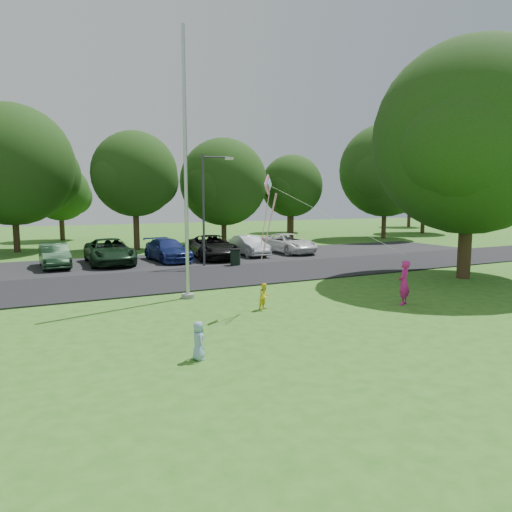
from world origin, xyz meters
name	(u,v)px	position (x,y,z in m)	size (l,w,h in m)	color
ground	(342,317)	(0.00, 0.00, 0.00)	(120.00, 120.00, 0.00)	#2D671B
park_road	(230,275)	(0.00, 9.00, 0.03)	(60.00, 6.00, 0.06)	black
parking_strip	(189,260)	(0.00, 15.50, 0.03)	(42.00, 7.00, 0.06)	black
flagpole	(186,188)	(-3.50, 5.00, 4.17)	(0.50, 0.50, 10.00)	#B7BABF
street_lamp	(208,200)	(0.15, 12.37, 3.74)	(1.70, 0.69, 6.22)	#3F3F44
trash_can	(235,257)	(1.59, 11.91, 0.49)	(0.62, 0.62, 0.98)	black
big_tree	(471,142)	(9.66, 3.25, 6.37)	(9.56, 8.96, 11.08)	#332316
tree_row	(171,175)	(1.59, 24.23, 5.71)	(64.35, 11.94, 10.88)	#332316
horizon_trees	(169,194)	(4.06, 33.88, 4.30)	(77.46, 7.20, 7.02)	#332316
parked_cars	(190,248)	(0.07, 15.45, 0.75)	(17.00, 5.70, 1.46)	black
woman	(404,283)	(3.07, 0.45, 0.80)	(0.58, 0.38, 1.60)	#CB1B83
child_yellow	(265,296)	(-1.73, 2.04, 0.46)	(0.45, 0.35, 0.92)	yellow
child_blue	(198,341)	(-5.43, -1.64, 0.46)	(0.45, 0.29, 0.93)	#88ABD0
kite	(271,198)	(-1.62, 1.85, 3.80)	(5.03, 1.71, 2.85)	pink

